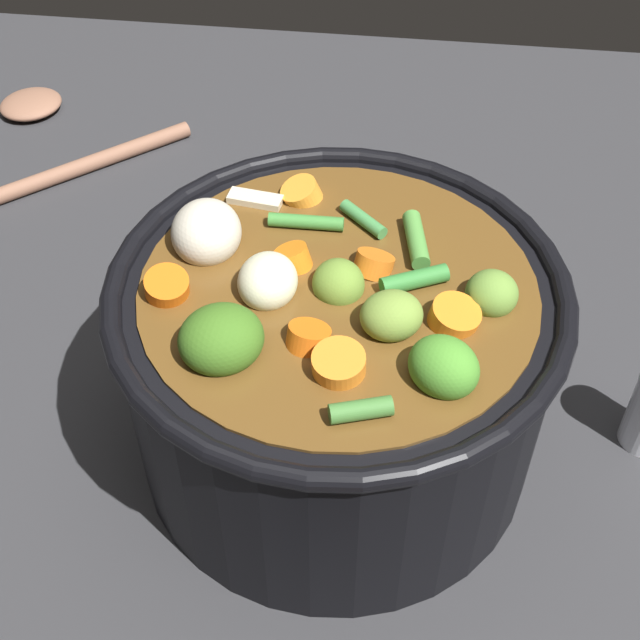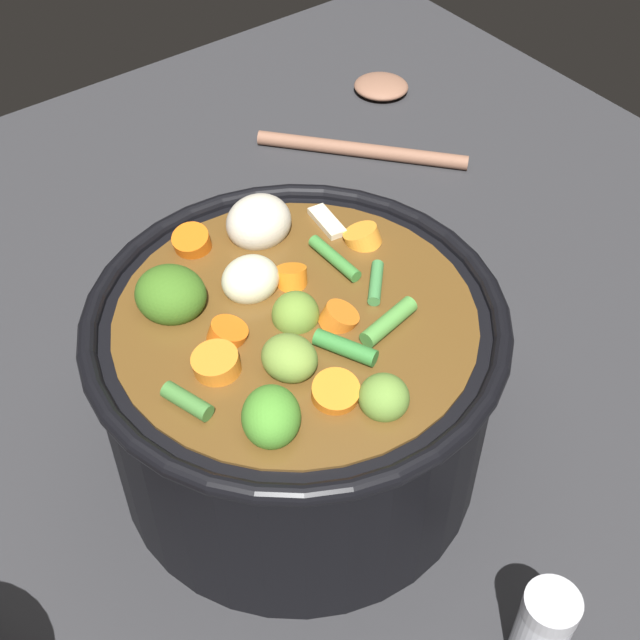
% 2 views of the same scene
% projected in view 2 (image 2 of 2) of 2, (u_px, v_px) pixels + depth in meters
% --- Properties ---
extents(ground_plane, '(1.10, 1.10, 0.00)m').
position_uv_depth(ground_plane, '(299.00, 454.00, 0.64)').
color(ground_plane, '#2D2D30').
extents(cooking_pot, '(0.26, 0.26, 0.17)m').
position_uv_depth(cooking_pot, '(297.00, 385.00, 0.58)').
color(cooking_pot, black).
rests_on(cooking_pot, ground_plane).
extents(wooden_spoon, '(0.21, 0.21, 0.02)m').
position_uv_depth(wooden_spoon, '(373.00, 114.00, 0.94)').
color(wooden_spoon, '#895D46').
rests_on(wooden_spoon, ground_plane).
extents(salt_shaker, '(0.03, 0.03, 0.07)m').
position_uv_depth(salt_shaker, '(543.00, 629.00, 0.51)').
color(salt_shaker, silver).
rests_on(salt_shaker, ground_plane).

